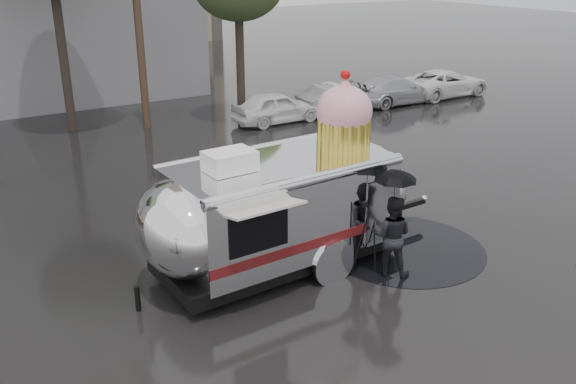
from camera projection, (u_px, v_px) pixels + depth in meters
ground at (286, 327)px, 10.68m from camera, size 120.00×120.00×0.00m
puddles at (337, 283)px, 12.09m from camera, size 14.42×7.71×0.01m
parked_cars at (374, 91)px, 25.70m from camera, size 13.20×1.90×1.50m
airstream_trailer at (284, 202)px, 12.34m from camera, size 7.46×3.01×4.02m
person_right at (391, 236)px, 12.16m from camera, size 0.88×0.91×1.69m
umbrella_black at (395, 186)px, 11.78m from camera, size 1.04×1.04×2.26m
tripod at (362, 230)px, 12.25m from camera, size 0.63×0.61×1.55m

